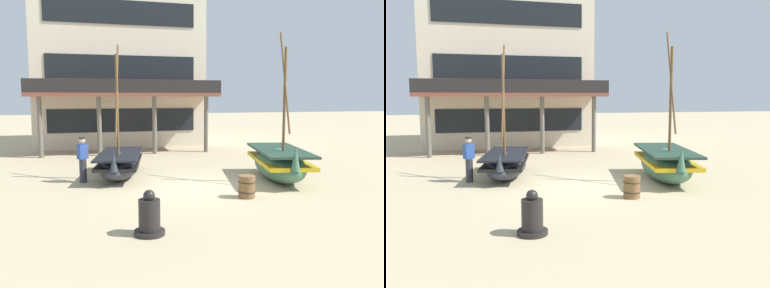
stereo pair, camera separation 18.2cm
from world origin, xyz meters
TOP-DOWN VIEW (x-y plane):
  - ground_plane at (0.00, 0.00)m, footprint 120.00×120.00m
  - fishing_boat_near_left at (-2.55, 2.45)m, footprint 2.24×4.27m
  - fishing_boat_centre_large at (3.26, 0.39)m, footprint 2.55×4.50m
  - fisherman_by_hull at (-3.94, 1.79)m, footprint 0.42×0.40m
  - capstan_winch at (-2.40, -4.31)m, footprint 0.71×0.71m
  - wooden_barrel at (1.04, -1.78)m, footprint 0.56×0.56m
  - harbor_building_main at (-1.67, 14.36)m, footprint 10.81×10.05m

SIDE VIEW (x-z plane):
  - ground_plane at x=0.00m, z-range 0.00..0.00m
  - wooden_barrel at x=1.04m, z-range 0.00..0.70m
  - capstan_winch at x=-2.40m, z-range -0.11..0.94m
  - fishing_boat_near_left at x=-2.55m, z-range -2.02..3.10m
  - fishing_boat_centre_large at x=3.26m, z-range -2.10..3.41m
  - fisherman_by_hull at x=-3.94m, z-range -0.01..1.68m
  - harbor_building_main at x=-1.67m, z-range -0.01..9.75m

